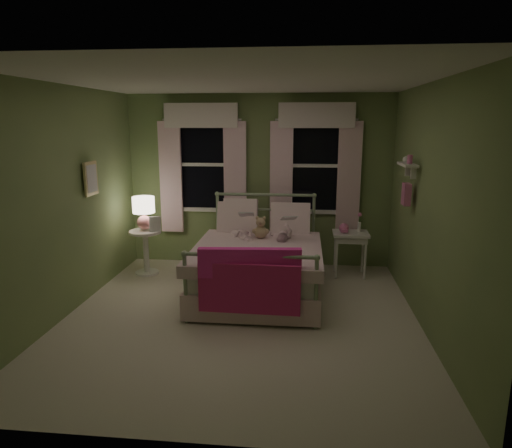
# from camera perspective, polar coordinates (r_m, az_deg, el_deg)

# --- Properties ---
(room_shell) EXTENTS (4.20, 4.20, 4.20)m
(room_shell) POSITION_cam_1_polar(r_m,az_deg,el_deg) (4.93, -2.08, 2.27)
(room_shell) COLOR beige
(room_shell) RESTS_ON ground
(bed) EXTENTS (1.58, 2.04, 1.18)m
(bed) POSITION_cam_1_polar(r_m,az_deg,el_deg) (5.91, 0.29, -5.19)
(bed) COLOR white
(bed) RESTS_ON ground
(pink_throw) EXTENTS (1.10, 0.20, 0.71)m
(pink_throw) POSITION_cam_1_polar(r_m,az_deg,el_deg) (4.88, -0.83, -6.22)
(pink_throw) COLOR #E72D97
(pink_throw) RESTS_ON bed
(child_left) EXTENTS (0.33, 0.28, 0.78)m
(child_left) POSITION_cam_1_polar(r_m,az_deg,el_deg) (6.21, -1.83, 1.26)
(child_left) COLOR #F7D1DD
(child_left) RESTS_ON bed
(child_right) EXTENTS (0.36, 0.28, 0.72)m
(child_right) POSITION_cam_1_polar(r_m,az_deg,el_deg) (6.17, 3.33, 0.86)
(child_right) COLOR #F7D1DD
(child_right) RESTS_ON bed
(book_left) EXTENTS (0.21, 0.13, 0.26)m
(book_left) POSITION_cam_1_polar(r_m,az_deg,el_deg) (5.97, -2.15, 0.80)
(book_left) COLOR beige
(book_left) RESTS_ON child_left
(book_right) EXTENTS (0.22, 0.15, 0.26)m
(book_right) POSITION_cam_1_polar(r_m,az_deg,el_deg) (5.93, 3.22, 0.28)
(book_right) COLOR beige
(book_right) RESTS_ON child_right
(teddy_bear) EXTENTS (0.23, 0.18, 0.31)m
(teddy_bear) POSITION_cam_1_polar(r_m,az_deg,el_deg) (6.06, 0.60, -0.66)
(teddy_bear) COLOR tan
(teddy_bear) RESTS_ON bed
(nightstand_left) EXTENTS (0.46, 0.46, 0.65)m
(nightstand_left) POSITION_cam_1_polar(r_m,az_deg,el_deg) (6.85, -13.62, -2.68)
(nightstand_left) COLOR white
(nightstand_left) RESTS_ON ground
(table_lamp) EXTENTS (0.31, 0.31, 0.48)m
(table_lamp) POSITION_cam_1_polar(r_m,az_deg,el_deg) (6.73, -13.86, 1.72)
(table_lamp) COLOR pink
(table_lamp) RESTS_ON nightstand_left
(book_nightstand) EXTENTS (0.24, 0.27, 0.02)m
(book_nightstand) POSITION_cam_1_polar(r_m,az_deg,el_deg) (6.68, -13.15, -0.92)
(book_nightstand) COLOR beige
(book_nightstand) RESTS_ON nightstand_left
(nightstand_right) EXTENTS (0.50, 0.40, 0.64)m
(nightstand_right) POSITION_cam_1_polar(r_m,az_deg,el_deg) (6.66, 11.74, -1.86)
(nightstand_right) COLOR white
(nightstand_right) RESTS_ON ground
(pink_toy) EXTENTS (0.14, 0.19, 0.14)m
(pink_toy) POSITION_cam_1_polar(r_m,az_deg,el_deg) (6.60, 10.94, -0.52)
(pink_toy) COLOR pink
(pink_toy) RESTS_ON nightstand_right
(bud_vase) EXTENTS (0.06, 0.06, 0.28)m
(bud_vase) POSITION_cam_1_polar(r_m,az_deg,el_deg) (6.66, 12.81, 0.22)
(bud_vase) COLOR white
(bud_vase) RESTS_ON nightstand_right
(window_left) EXTENTS (1.34, 0.13, 1.96)m
(window_left) POSITION_cam_1_polar(r_m,az_deg,el_deg) (7.03, -6.71, 7.95)
(window_left) COLOR black
(window_left) RESTS_ON room_shell
(window_right) EXTENTS (1.34, 0.13, 1.96)m
(window_right) POSITION_cam_1_polar(r_m,az_deg,el_deg) (6.86, 7.42, 7.82)
(window_right) COLOR black
(window_right) RESTS_ON room_shell
(wall_shelf) EXTENTS (0.15, 0.50, 0.60)m
(wall_shelf) POSITION_cam_1_polar(r_m,az_deg,el_deg) (5.68, 18.37, 5.29)
(wall_shelf) COLOR white
(wall_shelf) RESTS_ON room_shell
(framed_picture) EXTENTS (0.03, 0.32, 0.42)m
(framed_picture) POSITION_cam_1_polar(r_m,az_deg,el_deg) (6.05, -19.93, 5.37)
(framed_picture) COLOR beige
(framed_picture) RESTS_ON room_shell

